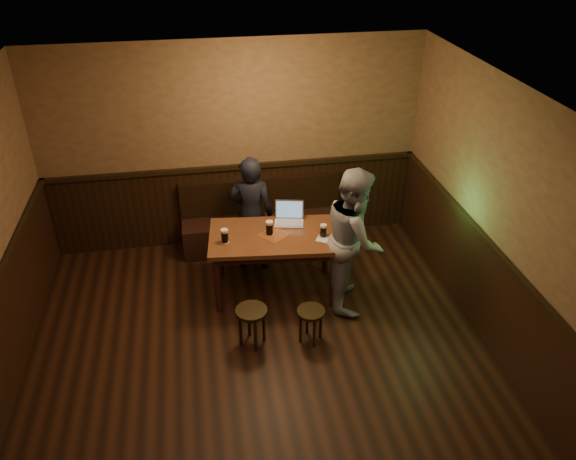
% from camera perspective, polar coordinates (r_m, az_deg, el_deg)
% --- Properties ---
extents(room, '(5.04, 6.04, 2.84)m').
position_cam_1_polar(room, '(5.19, -2.68, -5.51)').
color(room, black).
rests_on(room, ground).
extents(bench, '(2.20, 0.50, 0.95)m').
position_cam_1_polar(bench, '(7.80, -2.59, 0.49)').
color(bench, black).
rests_on(bench, ground).
extents(pub_table, '(1.61, 1.03, 0.82)m').
position_cam_1_polar(pub_table, '(6.68, -1.41, -1.26)').
color(pub_table, '#533117').
rests_on(pub_table, ground).
extents(stool_left, '(0.39, 0.39, 0.47)m').
position_cam_1_polar(stool_left, '(6.12, -3.72, -8.76)').
color(stool_left, black).
rests_on(stool_left, ground).
extents(stool_right, '(0.34, 0.34, 0.41)m').
position_cam_1_polar(stool_right, '(6.18, 2.34, -8.76)').
color(stool_right, black).
rests_on(stool_right, ground).
extents(pint_left, '(0.11, 0.11, 0.17)m').
position_cam_1_polar(pint_left, '(6.47, -6.45, -0.59)').
color(pint_left, maroon).
rests_on(pint_left, pub_table).
extents(pint_mid, '(0.11, 0.11, 0.18)m').
position_cam_1_polar(pint_mid, '(6.58, -1.90, 0.22)').
color(pint_mid, maroon).
rests_on(pint_mid, pub_table).
extents(pint_right, '(0.10, 0.10, 0.16)m').
position_cam_1_polar(pint_right, '(6.56, 3.62, -0.04)').
color(pint_right, maroon).
rests_on(pint_right, pub_table).
extents(laptop, '(0.40, 0.35, 0.25)m').
position_cam_1_polar(laptop, '(6.85, 0.12, 1.34)').
color(laptop, silver).
rests_on(laptop, pub_table).
extents(menu, '(0.27, 0.24, 0.00)m').
position_cam_1_polar(menu, '(6.54, 3.89, -0.96)').
color(menu, silver).
rests_on(menu, pub_table).
extents(person_suit, '(0.64, 0.49, 1.57)m').
position_cam_1_polar(person_suit, '(7.12, -3.75, 1.62)').
color(person_suit, black).
rests_on(person_suit, ground).
extents(person_grey, '(0.84, 0.98, 1.74)m').
position_cam_1_polar(person_grey, '(6.49, 6.77, -0.86)').
color(person_grey, gray).
rests_on(person_grey, ground).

